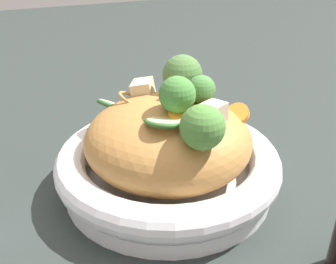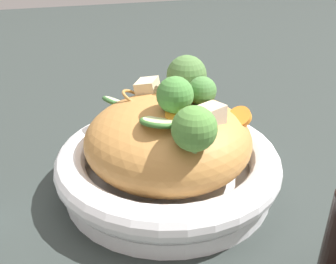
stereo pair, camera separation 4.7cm
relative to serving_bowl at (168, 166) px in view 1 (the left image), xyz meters
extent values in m
plane|color=#2A312E|center=(0.00, 0.00, -0.03)|extent=(3.00, 3.00, 0.00)
cylinder|color=white|center=(0.00, 0.00, -0.02)|extent=(0.27, 0.27, 0.02)
torus|color=white|center=(0.00, 0.00, 0.01)|extent=(0.29, 0.29, 0.04)
ellipsoid|color=#B87F3F|center=(0.00, 0.00, 0.04)|extent=(0.21, 0.21, 0.10)
torus|color=#B47743|center=(-0.02, -0.01, 0.06)|extent=(0.07, 0.07, 0.03)
torus|color=#BC7F37|center=(0.04, 0.02, 0.06)|extent=(0.09, 0.09, 0.03)
torus|color=#B28242|center=(0.03, -0.05, 0.08)|extent=(0.05, 0.05, 0.02)
torus|color=#BD8037|center=(0.01, 0.02, 0.07)|extent=(0.08, 0.08, 0.02)
cone|color=#95B66A|center=(0.00, 0.08, 0.07)|extent=(0.02, 0.02, 0.02)
sphere|color=#51883B|center=(0.00, 0.08, 0.09)|extent=(0.06, 0.06, 0.05)
cone|color=#99B273|center=(-0.04, 0.01, 0.08)|extent=(0.03, 0.03, 0.02)
sphere|color=#4A813F|center=(-0.04, 0.01, 0.10)|extent=(0.05, 0.05, 0.03)
cone|color=#97AB6D|center=(-0.04, -0.04, 0.08)|extent=(0.02, 0.02, 0.02)
sphere|color=#4E773D|center=(-0.04, -0.04, 0.11)|extent=(0.05, 0.05, 0.05)
cone|color=#95B26E|center=(0.00, 0.02, 0.09)|extent=(0.03, 0.03, 0.02)
sphere|color=#46833A|center=(0.00, 0.02, 0.11)|extent=(0.06, 0.06, 0.04)
cylinder|color=orange|center=(-0.05, -0.06, 0.07)|extent=(0.03, 0.03, 0.02)
cylinder|color=orange|center=(-0.01, -0.03, 0.09)|extent=(0.03, 0.03, 0.02)
cylinder|color=orange|center=(0.00, 0.03, 0.09)|extent=(0.03, 0.03, 0.02)
cylinder|color=orange|center=(-0.08, 0.03, 0.07)|extent=(0.04, 0.04, 0.02)
cylinder|color=beige|center=(0.05, -0.08, 0.07)|extent=(0.04, 0.04, 0.02)
torus|color=#315F2E|center=(0.05, -0.08, 0.07)|extent=(0.05, 0.05, 0.02)
cylinder|color=beige|center=(0.02, 0.04, 0.09)|extent=(0.05, 0.05, 0.02)
torus|color=#35642A|center=(0.02, 0.04, 0.09)|extent=(0.06, 0.06, 0.02)
cube|color=beige|center=(0.01, -0.06, 0.08)|extent=(0.04, 0.04, 0.03)
cube|color=beige|center=(-0.04, 0.04, 0.09)|extent=(0.04, 0.03, 0.02)
cube|color=beige|center=(-0.02, -0.01, 0.09)|extent=(0.04, 0.04, 0.03)
camera|label=1|loc=(0.18, 0.38, 0.27)|focal=41.01mm
camera|label=2|loc=(0.14, 0.40, 0.27)|focal=41.01mm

